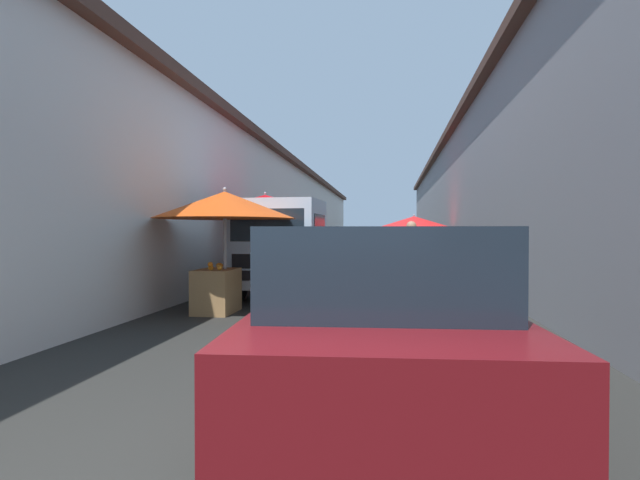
# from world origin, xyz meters

# --- Properties ---
(ground) EXTENTS (90.00, 90.00, 0.00)m
(ground) POSITION_xyz_m (13.50, 0.00, 0.00)
(ground) COLOR #282826
(building_left_whitewash) EXTENTS (49.80, 7.50, 4.55)m
(building_left_whitewash) POSITION_xyz_m (15.75, 6.72, 2.28)
(building_left_whitewash) COLOR silver
(building_left_whitewash) RESTS_ON ground
(building_right_concrete) EXTENTS (49.80, 7.50, 5.36)m
(building_right_concrete) POSITION_xyz_m (15.75, -6.72, 2.69)
(building_right_concrete) COLOR gray
(building_right_concrete) RESTS_ON ground
(fruit_stall_mid_lane) EXTENTS (2.56, 2.56, 2.10)m
(fruit_stall_mid_lane) POSITION_xyz_m (16.07, -1.77, 1.61)
(fruit_stall_mid_lane) COLOR #9E9EA3
(fruit_stall_mid_lane) RESTS_ON ground
(fruit_stall_near_right) EXTENTS (2.50, 2.50, 2.21)m
(fruit_stall_near_right) POSITION_xyz_m (5.82, 2.00, 1.70)
(fruit_stall_near_right) COLOR #9E9EA3
(fruit_stall_near_right) RESTS_ON ground
(fruit_stall_near_left) EXTENTS (2.60, 2.60, 2.45)m
(fruit_stall_near_left) POSITION_xyz_m (9.59, 2.26, 1.96)
(fruit_stall_near_left) COLOR #9E9EA3
(fruit_stall_near_left) RESTS_ON ground
(hatchback_car) EXTENTS (4.01, 2.13, 1.45)m
(hatchback_car) POSITION_xyz_m (1.64, -0.79, 0.74)
(hatchback_car) COLOR #600F14
(hatchback_car) RESTS_ON ground
(delivery_truck) EXTENTS (5.00, 2.16, 2.08)m
(delivery_truck) POSITION_xyz_m (8.03, 1.36, 1.04)
(delivery_truck) COLOR black
(delivery_truck) RESTS_ON ground
(vendor_by_crates) EXTENTS (0.64, 0.33, 1.67)m
(vendor_by_crates) POSITION_xyz_m (8.70, -1.38, 0.97)
(vendor_by_crates) COLOR #665B4C
(vendor_by_crates) RESTS_ON ground
(parked_scooter) EXTENTS (1.69, 0.38, 1.14)m
(parked_scooter) POSITION_xyz_m (12.13, 2.13, 0.45)
(parked_scooter) COLOR black
(parked_scooter) RESTS_ON ground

